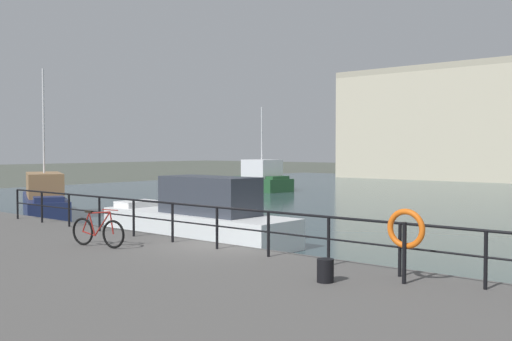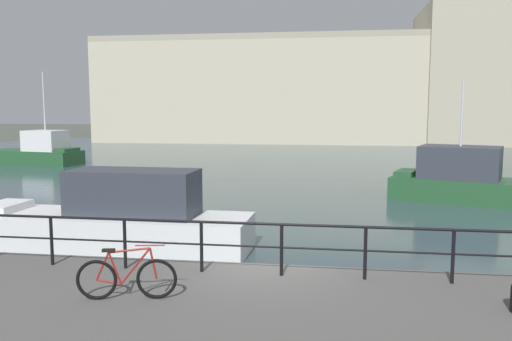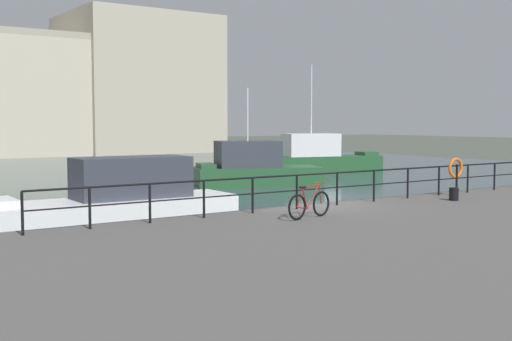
% 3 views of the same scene
% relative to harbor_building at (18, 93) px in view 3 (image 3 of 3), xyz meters
% --- Properties ---
extents(ground_plane, '(240.00, 240.00, 0.00)m').
position_rel_harbor_building_xyz_m(ground_plane, '(-5.94, -57.18, -6.71)').
color(ground_plane, '#4C5147').
extents(water_basin, '(80.00, 60.00, 0.01)m').
position_rel_harbor_building_xyz_m(water_basin, '(-5.94, -26.98, -6.71)').
color(water_basin, '#33474C').
rests_on(water_basin, ground_plane).
extents(quay_promenade, '(56.00, 13.00, 0.97)m').
position_rel_harbor_building_xyz_m(quay_promenade, '(-5.94, -63.68, -6.23)').
color(quay_promenade, '#565451').
rests_on(quay_promenade, ground_plane).
extents(harbor_building, '(56.50, 14.67, 16.15)m').
position_rel_harbor_building_xyz_m(harbor_building, '(0.00, 0.00, 0.00)').
color(harbor_building, '#C1B79E').
rests_on(harbor_building, ground_plane).
extents(moored_green_narrowboat, '(7.70, 5.10, 5.56)m').
position_rel_harbor_building_xyz_m(moored_green_narrowboat, '(1.67, -42.77, -5.70)').
color(moored_green_narrowboat, '#23512D').
rests_on(moored_green_narrowboat, water_basin).
extents(moored_cabin_cruiser, '(8.66, 2.55, 2.46)m').
position_rel_harbor_building_xyz_m(moored_cabin_cruiser, '(-11.05, -53.11, -5.80)').
color(moored_cabin_cruiser, white).
rests_on(moored_cabin_cruiser, water_basin).
extents(moored_blue_motorboat, '(9.51, 4.34, 7.57)m').
position_rel_harbor_building_xyz_m(moored_blue_motorboat, '(10.11, -38.33, -5.64)').
color(moored_blue_motorboat, '#23512D').
rests_on(moored_blue_motorboat, water_basin).
extents(quay_railing, '(21.56, 0.07, 1.08)m').
position_rel_harbor_building_xyz_m(quay_railing, '(-4.66, -57.93, -5.00)').
color(quay_railing, black).
rests_on(quay_railing, quay_promenade).
extents(parked_bicycle, '(1.75, 0.40, 0.98)m').
position_rel_harbor_building_xyz_m(parked_bicycle, '(-8.06, -59.66, -5.35)').
color(parked_bicycle, black).
rests_on(parked_bicycle, quay_promenade).
extents(mooring_bollard, '(0.32, 0.32, 0.44)m').
position_rel_harbor_building_xyz_m(mooring_bollard, '(-1.38, -59.28, -5.52)').
color(mooring_bollard, black).
rests_on(mooring_bollard, quay_promenade).
extents(life_ring_stand, '(0.75, 0.16, 1.40)m').
position_rel_harbor_building_xyz_m(life_ring_stand, '(-0.18, -58.40, -4.77)').
color(life_ring_stand, black).
rests_on(life_ring_stand, quay_promenade).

